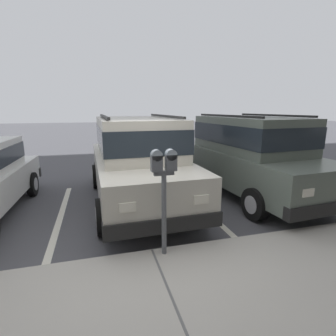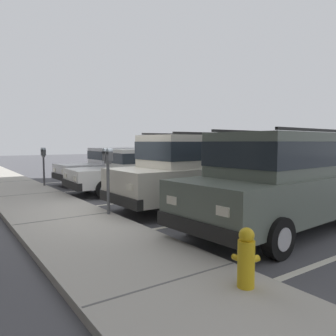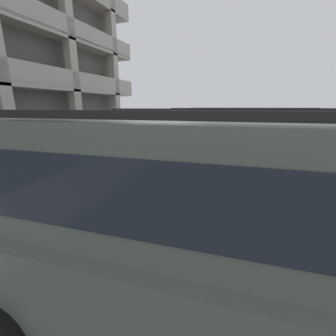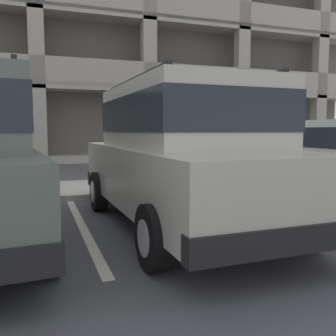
{
  "view_description": "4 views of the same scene",
  "coord_description": "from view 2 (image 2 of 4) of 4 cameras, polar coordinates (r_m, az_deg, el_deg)",
  "views": [
    {
      "loc": [
        0.72,
        3.69,
        2.19
      ],
      "look_at": [
        -0.48,
        -0.61,
        1.17
      ],
      "focal_mm": 28.0,
      "sensor_mm": 36.0,
      "label": 1
    },
    {
      "loc": [
        -7.12,
        3.47,
        1.79
      ],
      "look_at": [
        -0.44,
        -1.14,
        1.15
      ],
      "focal_mm": 35.0,
      "sensor_mm": 36.0,
      "label": 2
    },
    {
      "loc": [
        -4.83,
        -2.43,
        2.05
      ],
      "look_at": [
        -0.31,
        -0.66,
        0.73
      ],
      "focal_mm": 24.0,
      "sensor_mm": 36.0,
      "label": 3
    },
    {
      "loc": [
        -2.1,
        -7.06,
        1.36
      ],
      "look_at": [
        0.03,
        -1.06,
        0.72
      ],
      "focal_mm": 40.0,
      "sensor_mm": 36.0,
      "label": 4
    }
  ],
  "objects": [
    {
      "name": "ground_plane",
      "position": [
        8.13,
        -8.47,
        -8.6
      ],
      "size": [
        80.0,
        80.0,
        0.1
      ],
      "color": "#4C4C51"
    },
    {
      "name": "sidewalk",
      "position": [
        7.64,
        -17.37,
        -8.77
      ],
      "size": [
        40.0,
        2.2,
        0.12
      ],
      "color": "#ADA89E",
      "rests_on": "ground_plane"
    },
    {
      "name": "parking_stall_lines",
      "position": [
        10.07,
        -5.09,
        -5.71
      ],
      "size": [
        12.2,
        4.8,
        0.01
      ],
      "color": "silver",
      "rests_on": "ground_plane"
    },
    {
      "name": "silver_suv",
      "position": [
        9.01,
        4.81,
        0.04
      ],
      "size": [
        2.1,
        4.82,
        2.03
      ],
      "rotation": [
        0.0,
        0.0,
        0.02
      ],
      "color": "beige",
      "rests_on": "ground_plane"
    },
    {
      "name": "red_sedan",
      "position": [
        6.94,
        19.13,
        -1.53
      ],
      "size": [
        2.27,
        4.91,
        2.03
      ],
      "rotation": [
        0.0,
        0.0,
        0.08
      ],
      "color": "#5B665B",
      "rests_on": "ground_plane"
    },
    {
      "name": "dark_hatchback",
      "position": [
        11.82,
        -5.87,
        -0.19
      ],
      "size": [
        1.96,
        4.54,
        1.54
      ],
      "rotation": [
        0.0,
        0.0,
        -0.04
      ],
      "color": "silver",
      "rests_on": "ground_plane"
    },
    {
      "name": "blue_coupe",
      "position": [
        14.43,
        -9.7,
        0.62
      ],
      "size": [
        1.91,
        4.52,
        1.54
      ],
      "rotation": [
        0.0,
        0.0,
        0.02
      ],
      "color": "silver",
      "rests_on": "ground_plane"
    },
    {
      "name": "parking_meter_near",
      "position": [
        7.65,
        -10.43,
        0.46
      ],
      "size": [
        0.35,
        0.12,
        1.53
      ],
      "color": "#595B60",
      "rests_on": "sidewalk"
    },
    {
      "name": "parking_meter_far",
      "position": [
        13.4,
        -20.87,
        1.74
      ],
      "size": [
        0.35,
        0.12,
        1.46
      ],
      "color": "#47474C",
      "rests_on": "sidewalk"
    },
    {
      "name": "fire_hydrant",
      "position": [
        4.0,
        13.46,
        -14.98
      ],
      "size": [
        0.3,
        0.3,
        0.7
      ],
      "color": "gold",
      "rests_on": "sidewalk"
    }
  ]
}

